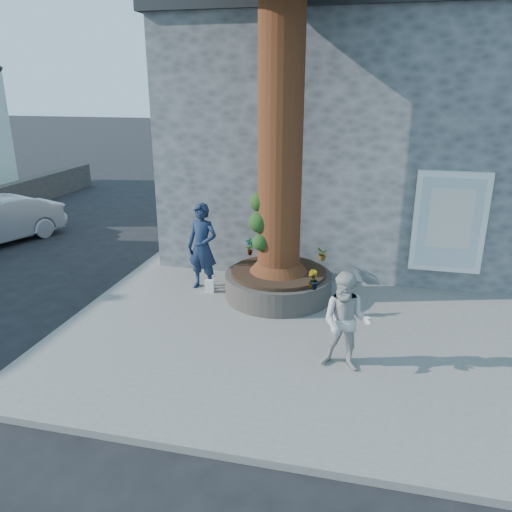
# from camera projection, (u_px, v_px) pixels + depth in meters

# --- Properties ---
(ground) EXTENTS (120.00, 120.00, 0.00)m
(ground) POSITION_uv_depth(u_px,v_px,m) (215.00, 340.00, 9.30)
(ground) COLOR black
(ground) RESTS_ON ground
(pavement) EXTENTS (9.00, 8.00, 0.12)m
(pavement) POSITION_uv_depth(u_px,v_px,m) (303.00, 322.00, 9.87)
(pavement) COLOR slate
(pavement) RESTS_ON ground
(yellow_line) EXTENTS (0.10, 30.00, 0.01)m
(yellow_line) POSITION_uv_depth(u_px,v_px,m) (96.00, 302.00, 10.88)
(yellow_line) COLOR yellow
(yellow_line) RESTS_ON ground
(stone_shop) EXTENTS (10.30, 8.30, 6.30)m
(stone_shop) POSITION_uv_depth(u_px,v_px,m) (372.00, 134.00, 14.34)
(stone_shop) COLOR #4E5054
(stone_shop) RESTS_ON ground
(planter) EXTENTS (2.30, 2.30, 0.60)m
(planter) POSITION_uv_depth(u_px,v_px,m) (278.00, 284.00, 10.83)
(planter) COLOR black
(planter) RESTS_ON pavement
(man) EXTENTS (0.79, 0.59, 1.96)m
(man) POSITION_uv_depth(u_px,v_px,m) (202.00, 247.00, 11.04)
(man) COLOR #16223C
(man) RESTS_ON pavement
(woman) EXTENTS (0.86, 0.71, 1.65)m
(woman) POSITION_uv_depth(u_px,v_px,m) (346.00, 322.00, 7.89)
(woman) COLOR #B3B0AB
(woman) RESTS_ON pavement
(shopping_bag) EXTENTS (0.22, 0.15, 0.28)m
(shopping_bag) POSITION_uv_depth(u_px,v_px,m) (209.00, 286.00, 11.09)
(shopping_bag) COLOR white
(shopping_bag) RESTS_ON pavement
(plant_a) EXTENTS (0.25, 0.21, 0.41)m
(plant_a) POSITION_uv_depth(u_px,v_px,m) (250.00, 247.00, 11.63)
(plant_a) COLOR gray
(plant_a) RESTS_ON planter
(plant_b) EXTENTS (0.29, 0.29, 0.38)m
(plant_b) POSITION_uv_depth(u_px,v_px,m) (313.00, 280.00, 9.70)
(plant_b) COLOR gray
(plant_b) RESTS_ON planter
(plant_c) EXTENTS (0.24, 0.24, 0.32)m
(plant_c) POSITION_uv_depth(u_px,v_px,m) (313.00, 281.00, 9.71)
(plant_c) COLOR gray
(plant_c) RESTS_ON planter
(plant_d) EXTENTS (0.30, 0.32, 0.31)m
(plant_d) POSITION_uv_depth(u_px,v_px,m) (322.00, 254.00, 11.28)
(plant_d) COLOR gray
(plant_d) RESTS_ON planter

